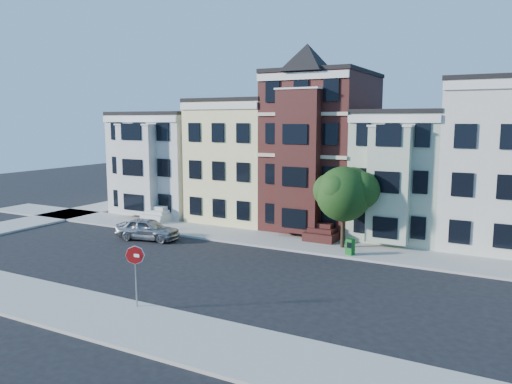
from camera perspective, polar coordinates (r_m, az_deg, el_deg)
The scene contains 13 objects.
ground at distance 28.46m, azimuth -3.12°, elevation -9.31°, with size 120.00×120.00×0.00m, color black.
far_sidewalk at distance 35.25m, azimuth 3.69°, elevation -5.74°, with size 60.00×4.00×0.15m, color #9E9B93.
near_sidewalk at distance 22.41m, azimuth -14.17°, elevation -14.31°, with size 60.00×4.00×0.15m, color #9E9B93.
house_white at distance 47.80m, azimuth -9.50°, elevation 3.23°, with size 8.00×9.00×9.00m, color silver.
house_yellow at distance 43.34m, azimuth -1.10°, elevation 3.50°, with size 7.00×9.00×10.00m, color #F6E89A.
house_brown at distance 40.30m, azimuth 7.63°, elevation 4.49°, with size 7.00×9.00×12.00m, color #3B1613.
house_green at distance 38.63m, azimuth 16.65°, elevation 1.83°, with size 6.00×9.00×9.00m, color #A4B296.
house_cream at distance 37.77m, azimuth 27.17°, elevation 2.66°, with size 8.00×9.00×11.00m, color beige.
street_tree at distance 33.35m, azimuth 9.98°, elevation -0.65°, with size 5.76×5.76×6.70m, color #24481A, non-canonical shape.
parked_car at distance 36.85m, azimuth -12.27°, elevation -4.16°, with size 1.86×4.63×1.58m, color #979A9F.
newspaper_box at distance 32.14m, azimuth 10.71°, elevation -6.17°, with size 0.46×0.41×1.02m, color #0D5518.
fire_hydrant at distance 39.41m, azimuth -10.90°, elevation -3.81°, with size 0.21×0.21×0.61m, color beige.
stop_sign at distance 23.45m, azimuth -13.58°, elevation -8.91°, with size 0.88×0.12×3.20m, color red, non-canonical shape.
Camera 1 is at (14.18, -23.14, 8.57)m, focal length 35.00 mm.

